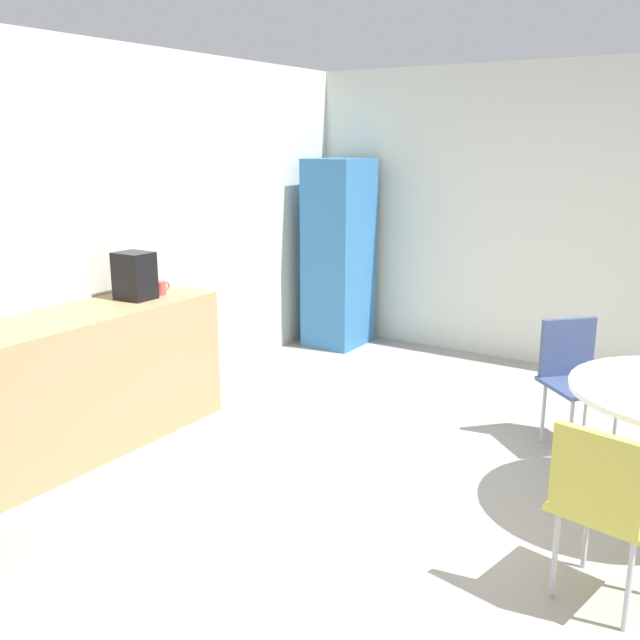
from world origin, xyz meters
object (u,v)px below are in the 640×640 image
mug_white (161,288)px  chair_navy (574,368)px  locker_cabinet (339,253)px  chair_yellow (604,497)px  coffee_maker (135,276)px

mug_white → chair_navy: bearing=-67.7°
locker_cabinet → mug_white: locker_cabinet is taller
chair_navy → mug_white: size_ratio=6.43×
chair_yellow → coffee_maker: coffee_maker is taller
locker_cabinet → coffee_maker: (-2.50, 0.10, 0.17)m
chair_yellow → mug_white: size_ratio=6.43×
mug_white → coffee_maker: bearing=167.9°
locker_cabinet → chair_navy: bearing=-116.2°
chair_navy → coffee_maker: 2.96m
chair_navy → locker_cabinet: bearing=63.8°
locker_cabinet → chair_yellow: bearing=-133.8°
chair_navy → chair_yellow: (-1.68, -0.53, 0.00)m
chair_navy → chair_yellow: size_ratio=1.00×
chair_navy → chair_yellow: bearing=-162.7°
chair_navy → coffee_maker: size_ratio=2.59×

